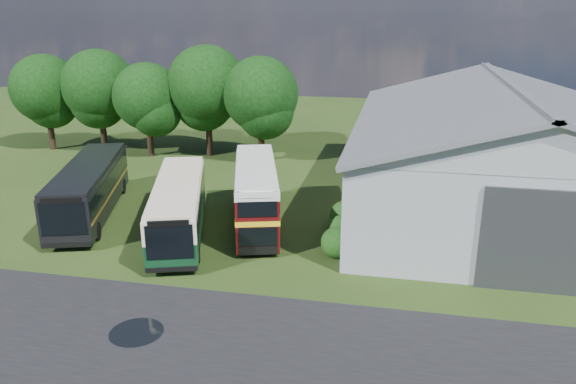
% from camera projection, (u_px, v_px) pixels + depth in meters
% --- Properties ---
extents(ground, '(120.00, 120.00, 0.00)m').
position_uv_depth(ground, '(197.00, 300.00, 25.37)').
color(ground, '#1F3510').
rests_on(ground, ground).
extents(asphalt_road, '(60.00, 8.00, 0.02)m').
position_uv_depth(asphalt_road, '(243.00, 345.00, 22.01)').
color(asphalt_road, black).
rests_on(asphalt_road, ground).
extents(puddle, '(2.20, 2.20, 0.01)m').
position_uv_depth(puddle, '(137.00, 333.00, 22.87)').
color(puddle, black).
rests_on(puddle, ground).
extents(storage_shed, '(18.80, 24.80, 8.15)m').
position_uv_depth(storage_shed, '(502.00, 145.00, 36.04)').
color(storage_shed, gray).
rests_on(storage_shed, ground).
extents(tree_far_left, '(6.12, 6.12, 8.64)m').
position_uv_depth(tree_far_left, '(45.00, 89.00, 50.30)').
color(tree_far_left, black).
rests_on(tree_far_left, ground).
extents(tree_left_a, '(6.46, 6.46, 9.12)m').
position_uv_depth(tree_left_a, '(99.00, 86.00, 49.71)').
color(tree_left_a, black).
rests_on(tree_left_a, ground).
extents(tree_left_b, '(5.78, 5.78, 8.16)m').
position_uv_depth(tree_left_b, '(147.00, 97.00, 48.02)').
color(tree_left_b, black).
rests_on(tree_left_b, ground).
extents(tree_mid, '(6.80, 6.80, 9.60)m').
position_uv_depth(tree_mid, '(207.00, 85.00, 47.98)').
color(tree_mid, black).
rests_on(tree_mid, ground).
extents(tree_right_a, '(6.26, 6.26, 8.83)m').
position_uv_depth(tree_right_a, '(261.00, 95.00, 46.26)').
color(tree_right_a, black).
rests_on(tree_right_a, ground).
extents(shrub_front, '(1.70, 1.70, 1.70)m').
position_uv_depth(shrub_front, '(336.00, 256.00, 29.87)').
color(shrub_front, '#194714').
rests_on(shrub_front, ground).
extents(shrub_mid, '(1.60, 1.60, 1.60)m').
position_uv_depth(shrub_mid, '(341.00, 241.00, 31.73)').
color(shrub_mid, '#194714').
rests_on(shrub_mid, ground).
extents(shrub_back, '(1.80, 1.80, 1.80)m').
position_uv_depth(shrub_back, '(344.00, 228.00, 33.59)').
color(shrub_back, '#194714').
rests_on(shrub_back, ground).
extents(bus_green_single, '(6.02, 11.67, 3.15)m').
position_uv_depth(bus_green_single, '(179.00, 207.00, 32.28)').
color(bus_green_single, black).
rests_on(bus_green_single, ground).
extents(bus_maroon_double, '(4.78, 9.54, 3.98)m').
position_uv_depth(bus_maroon_double, '(256.00, 196.00, 33.19)').
color(bus_maroon_double, black).
rests_on(bus_maroon_double, ground).
extents(bus_dark_single, '(6.21, 12.15, 3.27)m').
position_uv_depth(bus_dark_single, '(89.00, 189.00, 35.20)').
color(bus_dark_single, black).
rests_on(bus_dark_single, ground).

